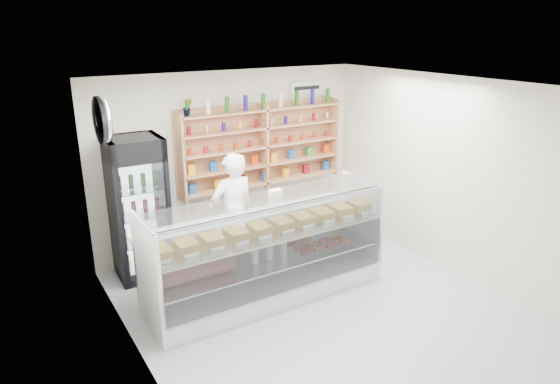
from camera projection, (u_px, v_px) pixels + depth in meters
room at (326, 206)px, 5.92m from camera, size 5.00×5.00×5.00m
display_counter at (266, 269)px, 6.59m from camera, size 3.20×0.96×1.39m
shop_worker at (233, 214)px, 7.06m from camera, size 0.67×0.45×1.79m
drinks_cooler at (139, 208)px, 6.95m from camera, size 0.76×0.74×2.03m
wall_shelving at (264, 146)px, 7.99m from camera, size 2.84×0.28×1.33m
potted_plant at (188, 107)px, 7.13m from camera, size 0.16×0.14×0.26m
security_mirror at (104, 120)px, 5.47m from camera, size 0.15×0.50×0.50m
wall_sign at (306, 88)px, 8.27m from camera, size 0.62×0.03×0.20m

